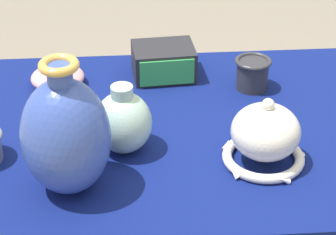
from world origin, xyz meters
The scene contains 7 objects.
display_table centered at (0.00, -0.02, 0.66)m, with size 1.26×0.78×0.73m.
vase_tall_bulbous centered at (-0.28, -0.22, 0.86)m, with size 0.18×0.18×0.30m.
vase_dome_bell centered at (0.14, -0.16, 0.79)m, with size 0.19×0.19×0.16m.
mosaic_tile_box centered at (-0.05, 0.26, 0.77)m, with size 0.17×0.14×0.09m.
cup_wide_charcoal centered at (0.17, 0.17, 0.77)m, with size 0.10×0.10×0.08m.
bowl_shallow_rose centered at (-0.34, 0.22, 0.75)m, with size 0.14×0.14×0.05m, color #D19399.
jar_round_celadon centered at (-0.17, -0.09, 0.80)m, with size 0.13×0.13×0.16m.
Camera 1 is at (-0.16, -1.31, 1.59)m, focal length 70.00 mm.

